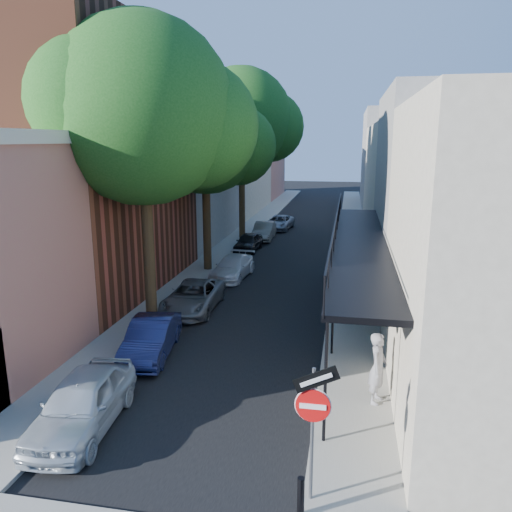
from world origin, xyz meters
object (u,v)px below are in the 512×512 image
at_px(parked_car_c, 193,297).
at_px(oak_near, 156,115).
at_px(oak_mid, 213,139).
at_px(bollard, 301,497).
at_px(parked_car_d, 233,267).
at_px(oak_far, 249,121).
at_px(parked_car_f, 264,231).
at_px(parked_car_e, 248,242).
at_px(parked_car_g, 279,223).
at_px(parked_car_b, 151,338).
at_px(pedestrian, 378,368).
at_px(sign_post, 313,411).
at_px(parked_car_a, 82,403).

bearing_deg(parked_car_c, oak_near, -120.28).
xyz_separation_m(oak_mid, parked_car_c, (0.82, -6.62, -6.46)).
xyz_separation_m(bollard, parked_car_d, (-5.13, 16.36, 0.05)).
bearing_deg(oak_far, parked_car_f, -4.02).
bearing_deg(parked_car_e, bollard, -72.80).
xyz_separation_m(parked_car_e, parked_car_f, (0.36, 3.88, 0.04)).
height_order(parked_car_f, parked_car_g, parked_car_f).
height_order(parked_car_b, parked_car_e, parked_car_b).
height_order(parked_car_b, pedestrian, pedestrian).
bearing_deg(parked_car_d, sign_post, -66.82).
bearing_deg(bollard, parked_car_d, 107.40).
distance_m(parked_car_b, parked_car_g, 24.56).
bearing_deg(parked_car_f, parked_car_d, -90.46).
height_order(parked_car_c, parked_car_d, parked_car_c).
bearing_deg(oak_mid, oak_far, 89.59).
height_order(bollard, parked_car_b, parked_car_b).
distance_m(sign_post, parked_car_g, 31.00).
height_order(parked_car_g, pedestrian, pedestrian).
xyz_separation_m(sign_post, bollard, (-0.16, -0.47, -1.52)).
bearing_deg(parked_car_a, pedestrian, 13.87).
distance_m(bollard, parked_car_d, 17.14).
bearing_deg(sign_post, oak_near, 125.09).
bearing_deg(parked_car_a, oak_near, 90.77).
distance_m(parked_car_d, parked_car_g, 14.69).
xyz_separation_m(parked_car_d, parked_car_f, (-0.11, 10.33, 0.06)).
bearing_deg(bollard, oak_far, 103.35).
distance_m(bollard, parked_car_a, 5.99).
relative_size(oak_near, pedestrian, 5.84).
height_order(oak_near, pedestrian, oak_near).
distance_m(oak_near, oak_far, 17.01).
bearing_deg(parked_car_e, parked_car_c, -86.59).
height_order(parked_car_b, parked_car_g, parked_car_b).
height_order(parked_car_d, pedestrian, pedestrian).
xyz_separation_m(parked_car_d, parked_car_g, (0.37, 14.68, -0.01)).
height_order(oak_near, oak_mid, oak_near).
xyz_separation_m(parked_car_f, parked_car_g, (0.48, 4.35, -0.06)).
relative_size(bollard, parked_car_a, 0.20).
bearing_deg(sign_post, parked_car_d, 108.40).
bearing_deg(parked_car_f, parked_car_c, -92.40).
relative_size(parked_car_b, parked_car_f, 0.99).
bearing_deg(parked_car_e, oak_far, 104.18).
relative_size(parked_car_a, parked_car_b, 1.09).
bearing_deg(parked_car_a, parked_car_c, 85.04).
xyz_separation_m(oak_near, parked_car_c, (0.77, 1.35, -7.29)).
bearing_deg(oak_near, parked_car_b, -76.76).
relative_size(oak_far, parked_car_e, 3.51).
xyz_separation_m(sign_post, parked_car_g, (-4.92, 30.57, -1.48)).
distance_m(oak_far, pedestrian, 24.65).
bearing_deg(pedestrian, parked_car_e, 36.46).
height_order(parked_car_a, pedestrian, pedestrian).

